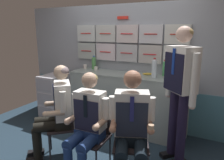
{
  "coord_description": "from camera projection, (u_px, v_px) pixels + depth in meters",
  "views": [
    {
      "loc": [
        1.54,
        -2.1,
        1.72
      ],
      "look_at": [
        0.3,
        0.31,
        1.07
      ],
      "focal_mm": 33.96,
      "sensor_mm": 36.0,
      "label": 1
    }
  ],
  "objects": [
    {
      "name": "ground",
      "position": [
        82.0,
        159.0,
        2.91
      ],
      "size": [
        4.8,
        4.8,
        0.04
      ],
      "primitive_type": "cube",
      "color": "#223545"
    },
    {
      "name": "galley_bulkhead",
      "position": [
        124.0,
        66.0,
        3.84
      ],
      "size": [
        4.2,
        0.14,
        2.15
      ],
      "color": "#97A0AE",
      "rests_on": "ground"
    },
    {
      "name": "galley_counter",
      "position": [
        127.0,
        102.0,
        3.65
      ],
      "size": [
        2.03,
        0.53,
        0.99
      ],
      "color": "#96A4A2",
      "rests_on": "ground"
    },
    {
      "name": "service_trolley",
      "position": [
        57.0,
        95.0,
        4.17
      ],
      "size": [
        0.4,
        0.65,
        0.87
      ],
      "color": "black",
      "rests_on": "ground"
    },
    {
      "name": "folding_chair_left",
      "position": [
        70.0,
        120.0,
        2.9
      ],
      "size": [
        0.56,
        0.56,
        0.84
      ],
      "color": "#2D2D33",
      "rests_on": "ground"
    },
    {
      "name": "crew_member_left",
      "position": [
        57.0,
        108.0,
        2.81
      ],
      "size": [
        0.67,
        0.65,
        1.28
      ],
      "color": "black",
      "rests_on": "ground"
    },
    {
      "name": "folding_chair_right",
      "position": [
        94.0,
        129.0,
        2.63
      ],
      "size": [
        0.42,
        0.42,
        0.84
      ],
      "color": "#2D2D33",
      "rests_on": "ground"
    },
    {
      "name": "crew_member_right",
      "position": [
        87.0,
        121.0,
        2.45
      ],
      "size": [
        0.49,
        0.61,
        1.25
      ],
      "color": "black",
      "rests_on": "ground"
    },
    {
      "name": "folding_chair_by_counter",
      "position": [
        131.0,
        134.0,
        2.51
      ],
      "size": [
        0.52,
        0.52,
        0.84
      ],
      "color": "#2D2D33",
      "rests_on": "ground"
    },
    {
      "name": "crew_member_by_counter",
      "position": [
        132.0,
        124.0,
        2.31
      ],
      "size": [
        0.57,
        0.71,
        1.3
      ],
      "color": "black",
      "rests_on": "ground"
    },
    {
      "name": "crew_member_standing",
      "position": [
        180.0,
        84.0,
        2.62
      ],
      "size": [
        0.44,
        0.43,
        1.76
      ],
      "color": "black",
      "rests_on": "ground"
    },
    {
      "name": "water_bottle_clear",
      "position": [
        94.0,
        63.0,
        3.98
      ],
      "size": [
        0.08,
        0.08,
        0.25
      ],
      "color": "#509752",
      "rests_on": "galley_counter"
    },
    {
      "name": "water_bottle_blue_cap",
      "position": [
        154.0,
        68.0,
        3.25
      ],
      "size": [
        0.08,
        0.08,
        0.31
      ],
      "color": "silver",
      "rests_on": "galley_counter"
    },
    {
      "name": "water_bottle_short",
      "position": [
        164.0,
        68.0,
        3.38
      ],
      "size": [
        0.06,
        0.06,
        0.26
      ],
      "color": "#46A45C",
      "rests_on": "galley_counter"
    },
    {
      "name": "paper_cup_tan",
      "position": [
        85.0,
        67.0,
        4.01
      ],
      "size": [
        0.06,
        0.06,
        0.08
      ],
      "color": "white",
      "rests_on": "galley_counter"
    },
    {
      "name": "coffee_cup_white",
      "position": [
        129.0,
        74.0,
        3.37
      ],
      "size": [
        0.07,
        0.07,
        0.07
      ],
      "color": "tan",
      "rests_on": "galley_counter"
    },
    {
      "name": "espresso_cup_small",
      "position": [
        96.0,
        68.0,
        3.89
      ],
      "size": [
        0.07,
        0.07,
        0.06
      ],
      "color": "white",
      "rests_on": "galley_counter"
    },
    {
      "name": "snack_banana",
      "position": [
        148.0,
        74.0,
        3.46
      ],
      "size": [
        0.17,
        0.1,
        0.04
      ],
      "color": "yellow",
      "rests_on": "galley_counter"
    }
  ]
}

